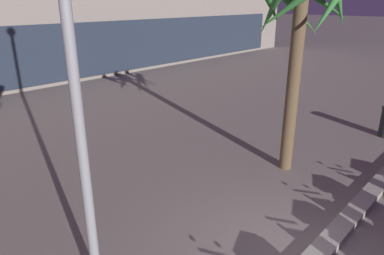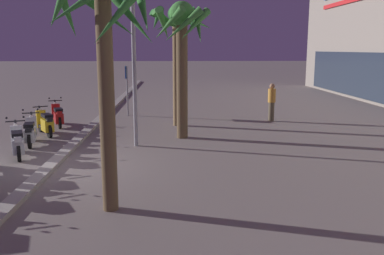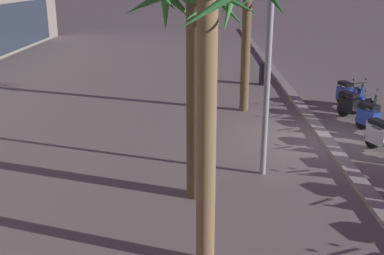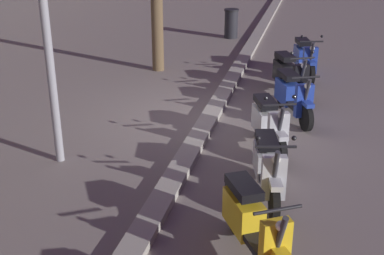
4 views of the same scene
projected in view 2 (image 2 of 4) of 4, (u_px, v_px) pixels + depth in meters
name	position (u px, v px, depth m)	size (l,w,h in m)	color
ground_plane	(57.00, 167.00, 11.28)	(200.00, 200.00, 0.00)	slate
curb_strip	(52.00, 165.00, 11.27)	(60.00, 0.36, 0.12)	gray
scooter_red_mid_centre	(58.00, 116.00, 17.08)	(1.77, 0.90, 1.17)	black
scooter_yellow_second_in_line	(45.00, 123.00, 15.31)	(1.62, 1.05, 1.04)	black
scooter_silver_tail_end	(30.00, 132.00, 13.76)	(1.70, 0.70, 1.17)	black
scooter_silver_last_in_row	(18.00, 143.00, 12.18)	(1.63, 0.85, 1.17)	black
crossing_sign	(127.00, 85.00, 19.72)	(0.60, 0.13, 2.40)	#939399
palm_tree_by_mall_entrance	(176.00, 35.00, 16.72)	(2.33, 2.35, 4.92)	olive
palm_tree_near_sign	(182.00, 38.00, 14.34)	(2.26, 2.26, 4.83)	brown
palm_tree_far_corner	(103.00, 25.00, 7.61)	(2.25, 2.27, 4.77)	brown
pedestrian_strolling_near_curb	(272.00, 101.00, 18.27)	(0.34, 0.34, 1.70)	brown
street_lamp	(133.00, 5.00, 12.90)	(0.36, 0.36, 7.58)	#939399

